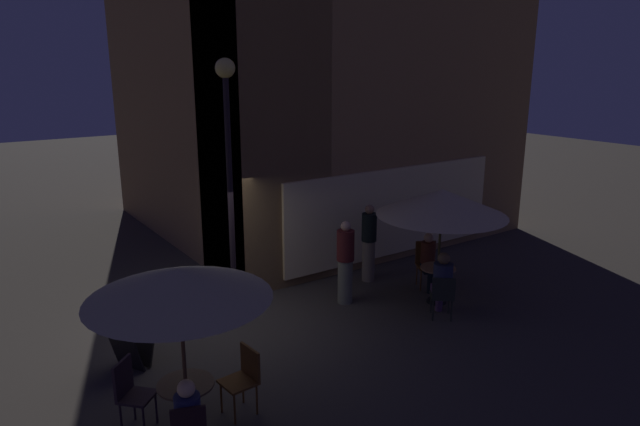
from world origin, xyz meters
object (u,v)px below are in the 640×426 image
(cafe_chair_4, at_px, (426,260))
(patron_seated_2, at_px, (428,258))
(cafe_table_0, at_px, (187,398))
(patio_umbrella_0, at_px, (179,285))
(patron_standing_3, at_px, (369,243))
(patio_umbrella_1, at_px, (442,203))
(cafe_chair_3, at_px, (443,294))
(menu_sandwich_board, at_px, (133,342))
(cafe_chair_0, at_px, (130,389))
(street_lamp_near_corner, at_px, (228,145))
(cafe_table_1, at_px, (438,277))
(patron_seated_1, at_px, (442,280))
(cafe_chair_2, at_px, (244,374))
(patron_seated_0, at_px, (188,419))
(patron_standing_4, at_px, (345,262))

(cafe_chair_4, distance_m, patron_seated_2, 0.19)
(cafe_table_0, xyz_separation_m, patio_umbrella_0, (0.00, -0.00, 1.55))
(patron_standing_3, bearing_deg, patio_umbrella_1, 134.15)
(cafe_chair_3, relative_size, patron_seated_2, 0.71)
(menu_sandwich_board, distance_m, cafe_table_0, 2.14)
(patio_umbrella_1, height_order, cafe_chair_0, patio_umbrella_1)
(street_lamp_near_corner, bearing_deg, cafe_table_1, -21.55)
(cafe_table_1, relative_size, patron_seated_2, 0.61)
(patron_seated_1, bearing_deg, patron_seated_2, 4.91)
(street_lamp_near_corner, height_order, patron_seated_1, street_lamp_near_corner)
(patio_umbrella_1, bearing_deg, cafe_chair_0, -174.49)
(cafe_chair_3, height_order, patron_seated_2, patron_seated_2)
(cafe_chair_3, relative_size, patron_standing_3, 0.50)
(cafe_chair_2, height_order, cafe_chair_3, cafe_chair_2)
(patio_umbrella_0, xyz_separation_m, cafe_chair_3, (5.24, 0.57, -1.58))
(patio_umbrella_0, bearing_deg, patron_seated_0, -109.45)
(patron_seated_2, height_order, patron_standing_4, patron_standing_4)
(menu_sandwich_board, bearing_deg, patron_seated_0, -121.53)
(patio_umbrella_0, relative_size, patron_standing_3, 1.33)
(patron_seated_0, xyz_separation_m, patron_standing_3, (5.58, 3.52, 0.18))
(cafe_chair_2, xyz_separation_m, cafe_chair_3, (4.39, 0.50, -0.05))
(street_lamp_near_corner, xyz_separation_m, patio_umbrella_1, (3.75, -1.48, -1.24))
(cafe_chair_0, bearing_deg, patron_seated_1, 47.89)
(menu_sandwich_board, bearing_deg, cafe_table_1, -37.26)
(patio_umbrella_1, bearing_deg, patron_seated_1, -129.31)
(street_lamp_near_corner, distance_m, patron_seated_0, 4.76)
(patio_umbrella_0, xyz_separation_m, patron_seated_2, (6.10, 1.80, -1.42))
(cafe_chair_3, relative_size, patron_seated_1, 0.67)
(menu_sandwich_board, bearing_deg, patron_standing_3, -20.00)
(cafe_chair_2, xyz_separation_m, patron_seated_2, (5.24, 1.73, 0.12))
(cafe_table_0, relative_size, patron_standing_4, 0.45)
(cafe_table_1, relative_size, cafe_chair_4, 0.76)
(patio_umbrella_0, distance_m, patron_standing_4, 4.93)
(patron_seated_0, bearing_deg, cafe_chair_0, 34.26)
(cafe_table_0, relative_size, cafe_table_1, 1.02)
(cafe_chair_2, height_order, patron_seated_0, patron_seated_0)
(cafe_chair_2, relative_size, patron_seated_0, 0.75)
(cafe_table_1, relative_size, patio_umbrella_1, 0.29)
(cafe_chair_0, distance_m, patron_seated_1, 5.87)
(menu_sandwich_board, xyz_separation_m, patio_umbrella_1, (5.80, -0.95, 1.65))
(cafe_chair_4, bearing_deg, patron_seated_2, -0.00)
(cafe_chair_0, distance_m, patron_seated_0, 1.25)
(patio_umbrella_1, distance_m, patron_seated_1, 1.49)
(cafe_chair_0, bearing_deg, cafe_table_0, 0.00)
(patio_umbrella_1, distance_m, patron_standing_3, 2.12)
(street_lamp_near_corner, height_order, cafe_chair_4, street_lamp_near_corner)
(patron_seated_1, bearing_deg, patron_standing_3, 38.61)
(cafe_chair_4, bearing_deg, menu_sandwich_board, -61.83)
(cafe_chair_3, height_order, patron_standing_3, patron_standing_3)
(patio_umbrella_1, bearing_deg, cafe_chair_3, -129.31)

